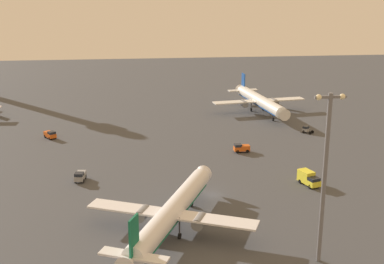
{
  "coord_description": "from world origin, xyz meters",
  "views": [
    {
      "loc": [
        -15.89,
        -99.89,
        42.87
      ],
      "look_at": [
        -0.26,
        34.24,
        4.0
      ],
      "focal_mm": 48.42,
      "sensor_mm": 36.0,
      "label": 1
    }
  ],
  "objects_px": {
    "catering_truck": "(308,178)",
    "cargo_loader": "(241,148)",
    "airplane_near_gate": "(260,101)",
    "pushback_tug": "(306,129)",
    "apron_light_west": "(325,169)",
    "baggage_tractor": "(50,134)",
    "maintenance_van": "(80,176)",
    "airplane_mid_apron": "(172,212)"
  },
  "relations": [
    {
      "from": "pushback_tug",
      "to": "apron_light_west",
      "type": "height_order",
      "value": "apron_light_west"
    },
    {
      "from": "airplane_near_gate",
      "to": "catering_truck",
      "type": "bearing_deg",
      "value": 77.88
    },
    {
      "from": "airplane_mid_apron",
      "to": "apron_light_west",
      "type": "relative_size",
      "value": 1.38
    },
    {
      "from": "airplane_near_gate",
      "to": "maintenance_van",
      "type": "relative_size",
      "value": 9.63
    },
    {
      "from": "airplane_mid_apron",
      "to": "baggage_tractor",
      "type": "height_order",
      "value": "airplane_mid_apron"
    },
    {
      "from": "catering_truck",
      "to": "cargo_loader",
      "type": "distance_m",
      "value": 26.35
    },
    {
      "from": "airplane_near_gate",
      "to": "catering_truck",
      "type": "xyz_separation_m",
      "value": [
        -5.35,
        -66.95,
        -2.49
      ]
    },
    {
      "from": "catering_truck",
      "to": "cargo_loader",
      "type": "xyz_separation_m",
      "value": [
        -9.92,
        24.4,
        -0.4
      ]
    },
    {
      "from": "airplane_mid_apron",
      "to": "pushback_tug",
      "type": "distance_m",
      "value": 74.37
    },
    {
      "from": "airplane_mid_apron",
      "to": "catering_truck",
      "type": "distance_m",
      "value": 37.11
    },
    {
      "from": "cargo_loader",
      "to": "pushback_tug",
      "type": "height_order",
      "value": "cargo_loader"
    },
    {
      "from": "airplane_mid_apron",
      "to": "maintenance_van",
      "type": "bearing_deg",
      "value": 148.31
    },
    {
      "from": "baggage_tractor",
      "to": "catering_truck",
      "type": "bearing_deg",
      "value": 109.3
    },
    {
      "from": "airplane_near_gate",
      "to": "maintenance_van",
      "type": "distance_m",
      "value": 80.87
    },
    {
      "from": "cargo_loader",
      "to": "catering_truck",
      "type": "bearing_deg",
      "value": -159.11
    },
    {
      "from": "apron_light_west",
      "to": "pushback_tug",
      "type": "bearing_deg",
      "value": 72.82
    },
    {
      "from": "maintenance_van",
      "to": "airplane_mid_apron",
      "type": "bearing_deg",
      "value": 131.34
    },
    {
      "from": "airplane_near_gate",
      "to": "cargo_loader",
      "type": "bearing_deg",
      "value": 62.71
    },
    {
      "from": "airplane_mid_apron",
      "to": "airplane_near_gate",
      "type": "bearing_deg",
      "value": 90.93
    },
    {
      "from": "cargo_loader",
      "to": "maintenance_van",
      "type": "bearing_deg",
      "value": 110.52
    },
    {
      "from": "maintenance_van",
      "to": "pushback_tug",
      "type": "relative_size",
      "value": 1.25
    },
    {
      "from": "airplane_mid_apron",
      "to": "cargo_loader",
      "type": "distance_m",
      "value": 48.74
    },
    {
      "from": "catering_truck",
      "to": "pushback_tug",
      "type": "xyz_separation_m",
      "value": [
        13.09,
        40.18,
        -0.51
      ]
    },
    {
      "from": "cargo_loader",
      "to": "apron_light_west",
      "type": "bearing_deg",
      "value": 179.58
    },
    {
      "from": "maintenance_van",
      "to": "apron_light_west",
      "type": "bearing_deg",
      "value": 143.08
    },
    {
      "from": "airplane_near_gate",
      "to": "apron_light_west",
      "type": "distance_m",
      "value": 100.36
    },
    {
      "from": "airplane_mid_apron",
      "to": "pushback_tug",
      "type": "xyz_separation_m",
      "value": [
        44.82,
        59.28,
        -2.82
      ]
    },
    {
      "from": "airplane_near_gate",
      "to": "pushback_tug",
      "type": "xyz_separation_m",
      "value": [
        7.74,
        -26.77,
        -3.0
      ]
    },
    {
      "from": "catering_truck",
      "to": "pushback_tug",
      "type": "relative_size",
      "value": 1.76
    },
    {
      "from": "airplane_near_gate",
      "to": "baggage_tractor",
      "type": "xyz_separation_m",
      "value": [
        -67.18,
        -23.89,
        -2.89
      ]
    },
    {
      "from": "catering_truck",
      "to": "apron_light_west",
      "type": "xyz_separation_m",
      "value": [
        -9.12,
        -31.69,
        14.02
      ]
    },
    {
      "from": "maintenance_van",
      "to": "cargo_loader",
      "type": "distance_m",
      "value": 43.43
    },
    {
      "from": "baggage_tractor",
      "to": "airplane_near_gate",
      "type": "bearing_deg",
      "value": 163.72
    },
    {
      "from": "maintenance_van",
      "to": "baggage_tractor",
      "type": "distance_m",
      "value": 36.63
    },
    {
      "from": "airplane_near_gate",
      "to": "maintenance_van",
      "type": "xyz_separation_m",
      "value": [
        -55.61,
        -58.64,
        -2.89
      ]
    },
    {
      "from": "maintenance_van",
      "to": "baggage_tractor",
      "type": "height_order",
      "value": "same"
    },
    {
      "from": "maintenance_van",
      "to": "apron_light_west",
      "type": "distance_m",
      "value": 59.16
    },
    {
      "from": "baggage_tractor",
      "to": "pushback_tug",
      "type": "bearing_deg",
      "value": 141.95
    },
    {
      "from": "maintenance_van",
      "to": "baggage_tractor",
      "type": "bearing_deg",
      "value": -64.32
    },
    {
      "from": "pushback_tug",
      "to": "baggage_tractor",
      "type": "bearing_deg",
      "value": 134.43
    },
    {
      "from": "apron_light_west",
      "to": "airplane_near_gate",
      "type": "bearing_deg",
      "value": 81.65
    },
    {
      "from": "maintenance_van",
      "to": "cargo_loader",
      "type": "bearing_deg",
      "value": -150.98
    }
  ]
}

